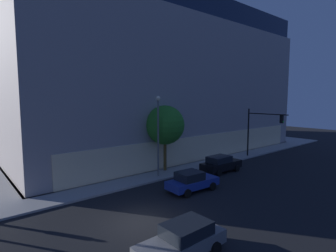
% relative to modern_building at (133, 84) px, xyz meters
% --- Properties ---
extents(ground_plane, '(120.00, 120.00, 0.00)m').
position_rel_modern_building_xyz_m(ground_plane, '(-14.85, -23.94, -9.64)').
color(ground_plane, black).
extents(sidewalk_corner, '(80.00, 60.00, 0.15)m').
position_rel_modern_building_xyz_m(sidewalk_corner, '(-14.85, 11.53, -9.57)').
color(sidewalk_corner, gray).
rests_on(sidewalk_corner, ground).
extents(modern_building, '(39.04, 31.94, 19.42)m').
position_rel_modern_building_xyz_m(modern_building, '(0.00, 0.00, 0.00)').
color(modern_building, '#4C4C51').
rests_on(modern_building, ground).
extents(traffic_light_far_corner, '(0.35, 5.01, 5.89)m').
position_rel_modern_building_xyz_m(traffic_light_far_corner, '(5.51, -19.35, -5.57)').
color(traffic_light_far_corner, black).
rests_on(traffic_light_far_corner, sidewalk_corner).
extents(street_lamp_sidewalk, '(0.44, 0.44, 7.39)m').
position_rel_modern_building_xyz_m(street_lamp_sidewalk, '(-8.59, -17.57, -4.80)').
color(street_lamp_sidewalk, slate).
rests_on(street_lamp_sidewalk, sidewalk_corner).
extents(sidewalk_tree, '(3.86, 3.86, 6.48)m').
position_rel_modern_building_xyz_m(sidewalk_tree, '(-6.81, -16.38, -4.95)').
color(sidewalk_tree, brown).
rests_on(sidewalk_tree, sidewalk_corner).
extents(car_grey, '(4.48, 2.04, 1.57)m').
position_rel_modern_building_xyz_m(car_grey, '(-15.26, -28.06, -8.84)').
color(car_grey, slate).
rests_on(car_grey, ground).
extents(car_blue, '(4.37, 2.19, 1.58)m').
position_rel_modern_building_xyz_m(car_blue, '(-8.68, -22.04, -8.85)').
color(car_blue, navy).
rests_on(car_blue, ground).
extents(car_black, '(4.55, 1.97, 1.65)m').
position_rel_modern_building_xyz_m(car_black, '(-2.70, -20.08, -8.80)').
color(car_black, black).
rests_on(car_black, ground).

